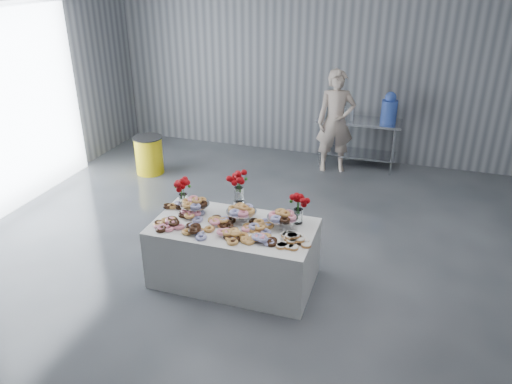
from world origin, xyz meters
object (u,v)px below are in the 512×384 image
prep_table (358,134)px  trash_barrel (149,155)px  person (336,121)px  water_jug (389,109)px  display_table (234,253)px

prep_table → trash_barrel: (-3.52, -1.50, -0.28)m
person → trash_barrel: bearing=-176.0°
water_jug → person: bearing=-161.0°
water_jug → trash_barrel: (-4.02, -1.50, -0.81)m
prep_table → trash_barrel: bearing=-156.9°
display_table → trash_barrel: (-2.62, 2.64, -0.03)m
prep_table → trash_barrel: 3.84m
person → trash_barrel: 3.41m
display_table → prep_table: (0.90, 4.14, 0.24)m
prep_table → trash_barrel: size_ratio=2.20×
prep_table → display_table: bearing=-102.2°
trash_barrel → prep_table: bearing=23.1°
water_jug → person: 0.96m
display_table → water_jug: size_ratio=3.43×
prep_table → person: person is taller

